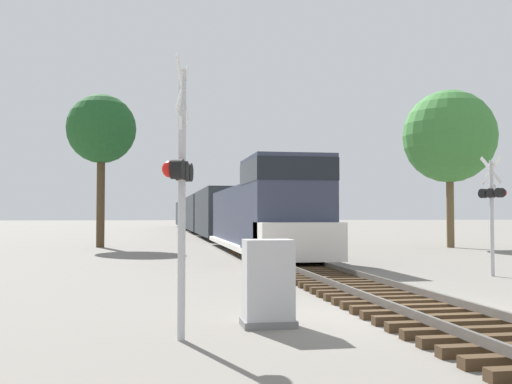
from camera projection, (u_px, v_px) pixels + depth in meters
name	position (u px, v px, depth m)	size (l,w,h in m)	color
ground_plane	(421.00, 315.00, 11.46)	(400.00, 400.00, 0.00)	slate
rail_track_bed	(421.00, 308.00, 11.47)	(2.60, 160.00, 0.31)	#42301E
freight_train	(205.00, 214.00, 60.30)	(3.04, 81.15, 4.15)	#33384C
crossing_signal_near	(180.00, 178.00, 9.24)	(0.52, 1.01, 4.35)	#B7B7BC
crossing_signal_far	(492.00, 200.00, 18.75)	(0.50, 1.01, 3.79)	#B7B7BC
relay_cabinet	(268.00, 283.00, 10.33)	(0.92, 0.68, 1.49)	slate
tree_far_right	(449.00, 137.00, 35.23)	(5.44, 5.44, 9.26)	brown
tree_mid_background	(101.00, 130.00, 35.48)	(4.09, 4.09, 9.07)	#473521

